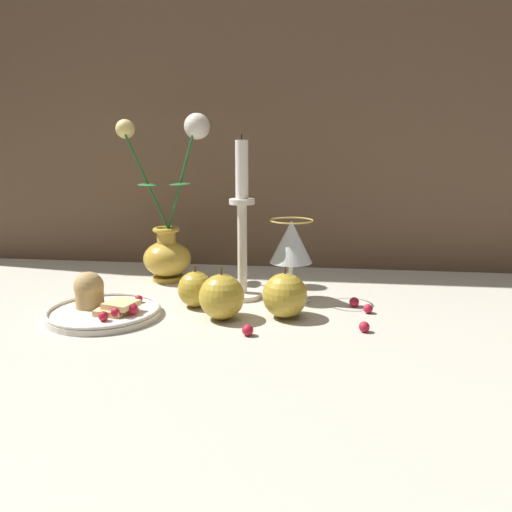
# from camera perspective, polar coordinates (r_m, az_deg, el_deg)

# --- Properties ---
(ground_plane) EXTENTS (2.40, 2.40, 0.00)m
(ground_plane) POSITION_cam_1_polar(r_m,az_deg,el_deg) (0.92, -1.33, -5.98)
(ground_plane) COLOR #B7B2A3
(ground_plane) RESTS_ON ground
(wall_back) EXTENTS (2.40, 0.04, 1.20)m
(wall_back) POSITION_cam_1_polar(r_m,az_deg,el_deg) (1.26, 1.19, 26.55)
(wall_back) COLOR brown
(wall_back) RESTS_ON ground_plane
(vase) EXTENTS (0.20, 0.10, 0.36)m
(vase) POSITION_cam_1_polar(r_m,az_deg,el_deg) (1.11, -9.95, 2.72)
(vase) COLOR gold
(vase) RESTS_ON ground_plane
(plate_with_pastries) EXTENTS (0.20, 0.20, 0.07)m
(plate_with_pastries) POSITION_cam_1_polar(r_m,az_deg,el_deg) (0.92, -17.26, -5.49)
(plate_with_pastries) COLOR silver
(plate_with_pastries) RESTS_ON ground_plane
(wine_glass) EXTENTS (0.08, 0.08, 0.16)m
(wine_glass) POSITION_cam_1_polar(r_m,az_deg,el_deg) (0.95, 4.04, 1.27)
(wine_glass) COLOR silver
(wine_glass) RESTS_ON ground_plane
(candlestick) EXTENTS (0.08, 0.08, 0.31)m
(candlestick) POSITION_cam_1_polar(r_m,az_deg,el_deg) (0.95, -1.59, 2.68)
(candlestick) COLOR silver
(candlestick) RESTS_ON ground_plane
(apple_beside_vase) EXTENTS (0.08, 0.08, 0.09)m
(apple_beside_vase) POSITION_cam_1_polar(r_m,az_deg,el_deg) (0.86, 3.31, -4.53)
(apple_beside_vase) COLOR #B2932D
(apple_beside_vase) RESTS_ON ground_plane
(apple_near_glass) EXTENTS (0.07, 0.07, 0.08)m
(apple_near_glass) POSITION_cam_1_polar(r_m,az_deg,el_deg) (0.93, -6.97, -3.82)
(apple_near_glass) COLOR #B2932D
(apple_near_glass) RESTS_ON ground_plane
(apple_at_table_edge) EXTENTS (0.08, 0.08, 0.09)m
(apple_at_table_edge) POSITION_cam_1_polar(r_m,az_deg,el_deg) (0.86, -3.94, -4.68)
(apple_at_table_edge) COLOR #B2932D
(apple_at_table_edge) RESTS_ON ground_plane
(berry_near_plate) EXTENTS (0.02, 0.02, 0.02)m
(berry_near_plate) POSITION_cam_1_polar(r_m,az_deg,el_deg) (0.94, 11.16, -5.18)
(berry_near_plate) COLOR #AD192D
(berry_near_plate) RESTS_ON ground_plane
(berry_front_center) EXTENTS (0.02, 0.02, 0.02)m
(berry_front_center) POSITION_cam_1_polar(r_m,az_deg,el_deg) (0.79, -0.95, -8.46)
(berry_front_center) COLOR #AD192D
(berry_front_center) RESTS_ON ground_plane
(berry_by_glass_stem) EXTENTS (0.02, 0.02, 0.02)m
(berry_by_glass_stem) POSITION_cam_1_polar(r_m,az_deg,el_deg) (0.92, 12.66, -5.82)
(berry_by_glass_stem) COLOR #AD192D
(berry_by_glass_stem) RESTS_ON ground_plane
(berry_under_candlestick) EXTENTS (0.02, 0.02, 0.02)m
(berry_under_candlestick) POSITION_cam_1_polar(r_m,az_deg,el_deg) (0.82, 12.27, -7.92)
(berry_under_candlestick) COLOR #AD192D
(berry_under_candlestick) RESTS_ON ground_plane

